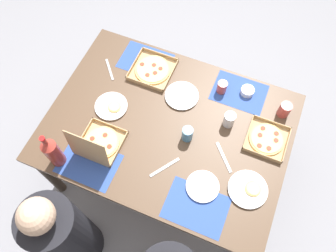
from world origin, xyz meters
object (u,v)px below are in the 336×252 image
at_px(cup_spare, 222,87).
at_px(condiment_bowl, 247,91).
at_px(pizza_box_center, 153,70).
at_px(diner_right_seat, 65,233).
at_px(cup_clear_left, 187,134).
at_px(plate_far_right, 203,186).
at_px(plate_far_left, 112,106).
at_px(plate_near_left, 182,96).
at_px(cup_clear_right, 229,120).
at_px(cup_dark, 285,110).
at_px(plate_near_right, 248,189).
at_px(pizza_box_corner_right, 267,139).
at_px(pizza_box_edge_far, 99,144).
at_px(soda_bottle, 53,152).

height_order(cup_spare, condiment_bowl, cup_spare).
bearing_deg(condiment_bowl, pizza_box_center, 6.52).
bearing_deg(diner_right_seat, cup_clear_left, -121.61).
bearing_deg(plate_far_right, pizza_box_center, -47.18).
bearing_deg(plate_far_left, plate_near_left, -147.66).
relative_size(plate_far_right, cup_clear_left, 1.85).
relative_size(cup_clear_right, cup_dark, 1.03).
bearing_deg(plate_far_right, cup_dark, -115.43).
bearing_deg(cup_clear_right, plate_near_right, 123.23).
distance_m(plate_near_right, cup_dark, 0.59).
xyz_separation_m(plate_far_left, cup_spare, (-0.64, -0.40, 0.04)).
distance_m(pizza_box_corner_right, plate_near_left, 0.62).
height_order(cup_dark, diner_right_seat, diner_right_seat).
height_order(plate_far_right, cup_spare, cup_spare).
bearing_deg(pizza_box_corner_right, condiment_bowl, -53.80).
bearing_deg(diner_right_seat, plate_far_left, -86.48).
xyz_separation_m(plate_far_right, cup_clear_right, (-0.01, -0.46, 0.05)).
height_order(cup_spare, cup_clear_right, cup_clear_right).
distance_m(plate_far_left, cup_dark, 1.14).
bearing_deg(plate_near_right, pizza_box_center, -33.50).
distance_m(pizza_box_center, cup_spare, 0.50).
xyz_separation_m(plate_near_left, condiment_bowl, (-0.40, -0.20, 0.01)).
relative_size(cup_dark, diner_right_seat, 0.09).
relative_size(pizza_box_center, plate_near_right, 1.21).
bearing_deg(pizza_box_corner_right, plate_far_right, 58.65).
relative_size(plate_far_right, cup_spare, 2.19).
bearing_deg(plate_far_left, cup_spare, -147.68).
bearing_deg(cup_spare, pizza_box_center, 2.80).
bearing_deg(cup_clear_right, cup_spare, -61.55).
distance_m(cup_dark, condiment_bowl, 0.27).
bearing_deg(cup_dark, cup_clear_left, 37.88).
bearing_deg(plate_near_right, plate_far_left, -11.15).
height_order(plate_near_right, plate_near_left, plate_near_right).
distance_m(pizza_box_center, plate_far_left, 0.40).
relative_size(pizza_box_edge_far, diner_right_seat, 0.27).
distance_m(plate_near_left, cup_dark, 0.68).
xyz_separation_m(pizza_box_corner_right, cup_clear_right, (0.26, -0.02, 0.04)).
distance_m(plate_far_right, diner_right_seat, 0.91).
height_order(soda_bottle, condiment_bowl, soda_bottle).
xyz_separation_m(cup_dark, diner_right_seat, (1.02, 1.21, -0.28)).
xyz_separation_m(plate_far_right, cup_spare, (0.11, -0.69, 0.04)).
relative_size(plate_near_right, cup_dark, 2.27).
bearing_deg(plate_near_left, condiment_bowl, -153.63).
bearing_deg(cup_clear_left, plate_far_right, 126.99).
bearing_deg(condiment_bowl, diner_right_seat, 59.47).
distance_m(cup_spare, cup_dark, 0.43).
bearing_deg(cup_dark, pizza_box_corner_right, 77.92).
relative_size(cup_clear_left, diner_right_seat, 0.10).
bearing_deg(cup_dark, soda_bottle, 35.42).
height_order(pizza_box_center, cup_dark, cup_dark).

